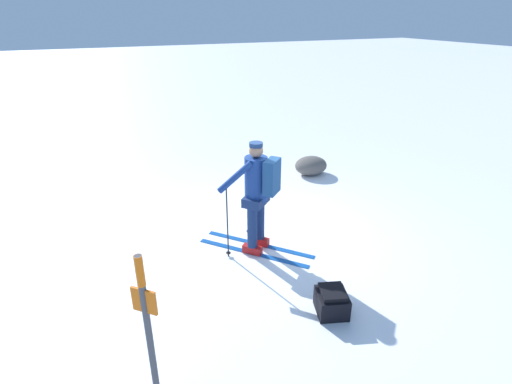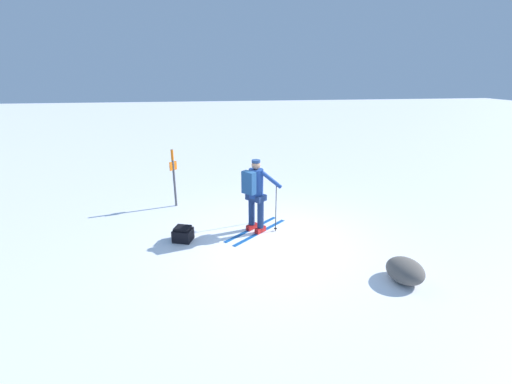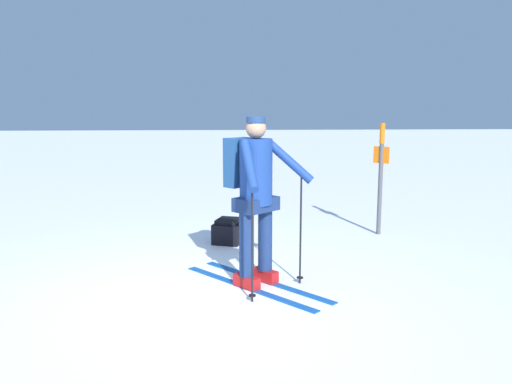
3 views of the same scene
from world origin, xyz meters
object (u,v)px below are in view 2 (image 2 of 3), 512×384
object	(u,v)px
skier	(255,191)
rock_boulder	(405,271)
trail_marker	(174,173)
dropped_backpack	(183,234)

from	to	relation	value
skier	rock_boulder	world-z (taller)	skier
skier	rock_boulder	xyz separation A→B (m)	(-2.43, -2.38, -0.80)
trail_marker	rock_boulder	bearing A→B (deg)	-135.21
trail_marker	rock_boulder	distance (m)	6.26
trail_marker	rock_boulder	xyz separation A→B (m)	(-4.41, -4.37, -0.77)
skier	rock_boulder	distance (m)	3.50
dropped_backpack	rock_boulder	world-z (taller)	rock_boulder
skier	dropped_backpack	size ratio (longest dim) A/B	3.51
skier	trail_marker	size ratio (longest dim) A/B	1.07
trail_marker	rock_boulder	world-z (taller)	trail_marker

